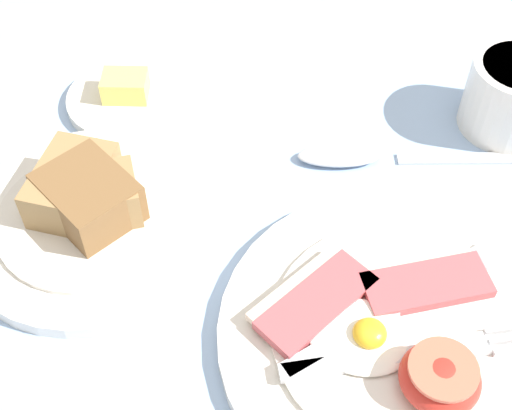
% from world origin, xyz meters
% --- Properties ---
extents(ground_plane, '(3.00, 3.00, 0.00)m').
position_xyz_m(ground_plane, '(0.00, 0.00, 0.00)').
color(ground_plane, '#93B2DB').
extents(breakfast_plate, '(0.26, 0.26, 0.04)m').
position_xyz_m(breakfast_plate, '(0.08, 0.02, 0.01)').
color(breakfast_plate, silver).
rests_on(breakfast_plate, ground_plane).
extents(bread_plate, '(0.20, 0.20, 0.05)m').
position_xyz_m(bread_plate, '(-0.17, 0.07, 0.02)').
color(bread_plate, silver).
rests_on(bread_plate, ground_plane).
extents(butter_dish, '(0.11, 0.11, 0.03)m').
position_xyz_m(butter_dish, '(-0.19, 0.21, 0.01)').
color(butter_dish, silver).
rests_on(butter_dish, ground_plane).
extents(teaspoon_by_saucer, '(0.19, 0.06, 0.01)m').
position_xyz_m(teaspoon_by_saucer, '(0.04, 0.19, 0.01)').
color(teaspoon_by_saucer, silver).
rests_on(teaspoon_by_saucer, ground_plane).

